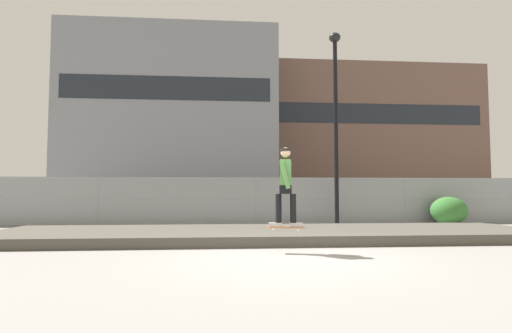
% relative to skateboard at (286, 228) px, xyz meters
% --- Properties ---
extents(ground_plane, '(120.00, 120.00, 0.00)m').
position_rel_skateboard_xyz_m(ground_plane, '(0.01, -0.66, -0.53)').
color(ground_plane, gray).
extents(gravel_berm, '(14.68, 3.76, 0.26)m').
position_rel_skateboard_xyz_m(gravel_berm, '(0.01, 2.66, -0.40)').
color(gravel_berm, '#4C473F').
rests_on(gravel_berm, ground_plane).
extents(skateboard, '(0.82, 0.37, 0.07)m').
position_rel_skateboard_xyz_m(skateboard, '(0.00, 0.00, 0.00)').
color(skateboard, '#9E5B33').
extents(skater, '(0.72, 0.62, 1.67)m').
position_rel_skateboard_xyz_m(skater, '(-0.00, -0.00, 0.96)').
color(skater, '#B2ADA8').
rests_on(skater, skateboard).
extents(chain_fence, '(24.23, 0.06, 1.85)m').
position_rel_skateboard_xyz_m(chain_fence, '(0.01, 7.35, 0.40)').
color(chain_fence, gray).
rests_on(chain_fence, ground_plane).
extents(street_lamp, '(0.44, 0.44, 7.39)m').
position_rel_skateboard_xyz_m(street_lamp, '(2.95, 6.44, 4.01)').
color(street_lamp, black).
rests_on(street_lamp, ground_plane).
extents(parked_car_near, '(4.47, 2.09, 1.66)m').
position_rel_skateboard_xyz_m(parked_car_near, '(-5.78, 9.92, 0.30)').
color(parked_car_near, black).
rests_on(parked_car_near, ground_plane).
extents(parked_car_mid, '(4.42, 1.99, 1.66)m').
position_rel_skateboard_xyz_m(parked_car_mid, '(1.18, 9.99, 0.30)').
color(parked_car_mid, maroon).
rests_on(parked_car_mid, ground_plane).
extents(parked_car_far, '(4.50, 2.15, 1.66)m').
position_rel_skateboard_xyz_m(parked_car_far, '(7.10, 9.86, 0.30)').
color(parked_car_far, navy).
rests_on(parked_car_far, ground_plane).
extents(library_building, '(23.46, 14.76, 19.42)m').
position_rel_skateboard_xyz_m(library_building, '(-7.11, 40.91, 9.18)').
color(library_building, slate).
rests_on(library_building, ground_plane).
extents(office_block, '(31.21, 15.01, 17.69)m').
position_rel_skateboard_xyz_m(office_block, '(16.90, 47.37, 8.31)').
color(office_block, brown).
rests_on(office_block, ground_plane).
extents(shrub_left, '(1.41, 1.16, 1.09)m').
position_rel_skateboard_xyz_m(shrub_left, '(7.47, 6.68, 0.01)').
color(shrub_left, '#336B2D').
rests_on(shrub_left, ground_plane).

